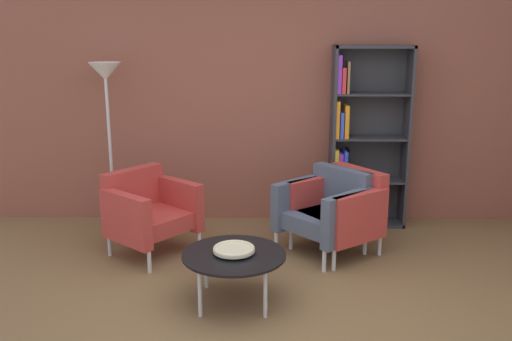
{
  "coord_description": "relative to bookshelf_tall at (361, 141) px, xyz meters",
  "views": [
    {
      "loc": [
        -0.05,
        -3.56,
        2.08
      ],
      "look_at": [
        -0.11,
        0.84,
        0.95
      ],
      "focal_mm": 39.39,
      "sensor_mm": 36.0,
      "label": 1
    }
  ],
  "objects": [
    {
      "name": "armchair_spare_guest",
      "position": [
        -2.1,
        -0.84,
        -0.49
      ],
      "size": [
        0.94,
        0.95,
        0.78
      ],
      "rotation": [
        0.0,
        0.0,
        0.88
      ],
      "color": "#B73833",
      "rests_on": "ground_plane"
    },
    {
      "name": "floor_lamp_torchiere",
      "position": [
        -2.6,
        -0.21,
        0.54
      ],
      "size": [
        0.32,
        0.32,
        1.74
      ],
      "color": "silver",
      "rests_on": "ground_plane"
    },
    {
      "name": "bookshelf_tall",
      "position": [
        0.0,
        0.0,
        0.0
      ],
      "size": [
        0.8,
        0.3,
        1.9
      ],
      "color": "#333338",
      "rests_on": "ground_plane"
    },
    {
      "name": "armchair_corner_red",
      "position": [
        -0.44,
        -0.8,
        -0.49
      ],
      "size": [
        0.95,
        0.95,
        0.78
      ],
      "rotation": [
        0.0,
        0.0,
        -0.82
      ],
      "color": "#4C566B",
      "rests_on": "ground_plane"
    },
    {
      "name": "coffee_table_low",
      "position": [
        -1.25,
        -1.82,
        -0.54
      ],
      "size": [
        0.8,
        0.8,
        0.4
      ],
      "color": "black",
      "rests_on": "ground_plane"
    },
    {
      "name": "decorative_bowl",
      "position": [
        -1.25,
        -1.82,
        -0.47
      ],
      "size": [
        0.32,
        0.32,
        0.05
      ],
      "color": "beige",
      "rests_on": "coffee_table_low"
    },
    {
      "name": "armchair_near_window",
      "position": [
        -0.3,
        -0.78,
        -0.49
      ],
      "size": [
        0.93,
        0.95,
        0.78
      ],
      "rotation": [
        0.0,
        0.0,
        -0.94
      ],
      "color": "#B73833",
      "rests_on": "ground_plane"
    },
    {
      "name": "ground_plane",
      "position": [
        -0.98,
        -2.25,
        -0.91
      ],
      "size": [
        8.32,
        8.32,
        0.0
      ],
      "primitive_type": "plane",
      "color": "brown"
    },
    {
      "name": "brick_back_panel",
      "position": [
        -0.98,
        0.21,
        0.54
      ],
      "size": [
        6.4,
        0.12,
        2.9
      ],
      "primitive_type": "cube",
      "color": "brown",
      "rests_on": "ground_plane"
    }
  ]
}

